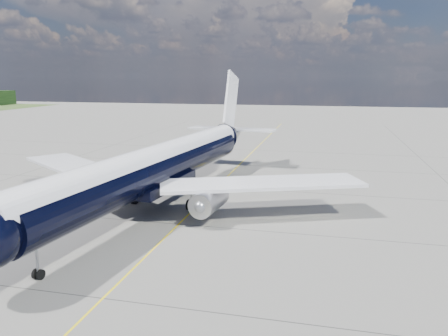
% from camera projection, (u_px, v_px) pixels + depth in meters
% --- Properties ---
extents(ground, '(320.00, 320.00, 0.00)m').
position_uv_depth(ground, '(225.00, 179.00, 61.81)').
color(ground, gray).
rests_on(ground, ground).
extents(taxiway_centerline, '(0.16, 160.00, 0.01)m').
position_uv_depth(taxiway_centerline, '(216.00, 187.00, 57.05)').
color(taxiway_centerline, yellow).
rests_on(taxiway_centerline, ground).
extents(main_airliner, '(42.88, 52.49, 15.17)m').
position_uv_depth(main_airliner, '(162.00, 165.00, 47.85)').
color(main_airliner, black).
rests_on(main_airliner, ground).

